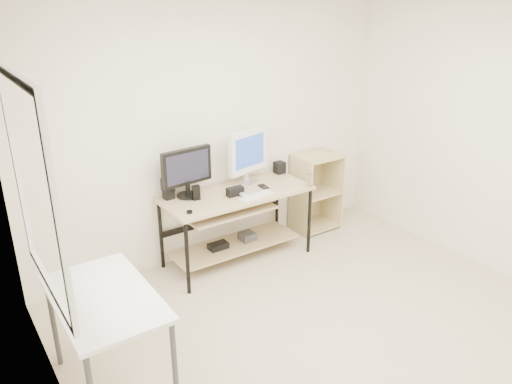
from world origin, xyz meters
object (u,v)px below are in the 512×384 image
object	(u,v)px
side_table	(105,306)
desk	(235,212)
black_monitor	(187,170)
audio_controller	(196,193)
white_imac	(248,152)
shelf_unit	(314,191)

from	to	relation	value
side_table	desk	bearing A→B (deg)	32.65
black_monitor	audio_controller	bearing A→B (deg)	-83.39
side_table	white_imac	bearing A→B (deg)	32.25
side_table	white_imac	xyz separation A→B (m)	(1.93, 1.21, 0.41)
desk	white_imac	distance (m)	0.62
desk	black_monitor	xyz separation A→B (m)	(-0.42, 0.16, 0.49)
desk	black_monitor	bearing A→B (deg)	158.97
side_table	white_imac	size ratio (longest dim) A/B	1.77
shelf_unit	audio_controller	world-z (taller)	shelf_unit
audio_controller	side_table	bearing A→B (deg)	-133.16
shelf_unit	black_monitor	size ratio (longest dim) A/B	1.72
side_table	black_monitor	distance (m)	1.77
side_table	audio_controller	xyz separation A→B (m)	(1.26, 1.10, 0.15)
black_monitor	side_table	bearing A→B (deg)	-140.84
side_table	shelf_unit	bearing A→B (deg)	23.33
shelf_unit	desk	bearing A→B (deg)	-172.23
side_table	shelf_unit	world-z (taller)	shelf_unit
side_table	black_monitor	xyz separation A→B (m)	(1.23, 1.22, 0.35)
shelf_unit	white_imac	world-z (taller)	white_imac
white_imac	shelf_unit	bearing A→B (deg)	-14.50
desk	side_table	xyz separation A→B (m)	(-1.65, -1.06, 0.13)
desk	black_monitor	size ratio (longest dim) A/B	2.86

